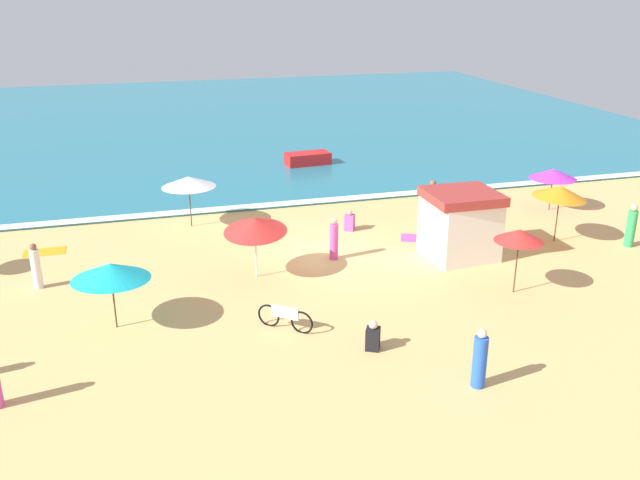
{
  "coord_description": "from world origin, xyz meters",
  "views": [
    {
      "loc": [
        -6.63,
        -23.2,
        9.66
      ],
      "look_at": [
        -0.23,
        -0.53,
        0.8
      ],
      "focal_mm": 38.59,
      "sensor_mm": 36.0,
      "label": 1
    }
  ],
  "objects_px": {
    "beach_umbrella_1": "(255,225)",
    "beachgoer_7": "(631,227)",
    "beachgoer_5": "(373,337)",
    "beach_umbrella_5": "(111,271)",
    "beach_umbrella_2": "(560,192)",
    "beachgoer_2": "(480,360)",
    "beachgoer_8": "(36,267)",
    "beach_umbrella_6": "(553,174)",
    "beachgoer_4": "(432,203)",
    "beachgoer_0": "(350,221)",
    "beachgoer_1": "(334,240)",
    "beach_umbrella_4": "(519,235)",
    "lifeguard_cabana": "(460,224)",
    "beach_umbrella_0": "(189,182)",
    "small_boat_0": "(308,158)",
    "parked_bicycle": "(285,317)"
  },
  "relations": [
    {
      "from": "beachgoer_8",
      "to": "small_boat_0",
      "type": "distance_m",
      "value": 18.59
    },
    {
      "from": "beach_umbrella_4",
      "to": "beachgoer_5",
      "type": "distance_m",
      "value": 6.45
    },
    {
      "from": "beachgoer_0",
      "to": "beachgoer_2",
      "type": "xyz_separation_m",
      "value": [
        -0.51,
        -12.08,
        0.38
      ]
    },
    {
      "from": "beach_umbrella_2",
      "to": "beachgoer_4",
      "type": "relative_size",
      "value": 1.49
    },
    {
      "from": "beach_umbrella_1",
      "to": "beachgoer_7",
      "type": "height_order",
      "value": "beach_umbrella_1"
    },
    {
      "from": "beach_umbrella_2",
      "to": "beachgoer_0",
      "type": "height_order",
      "value": "beach_umbrella_2"
    },
    {
      "from": "small_boat_0",
      "to": "beach_umbrella_5",
      "type": "bearing_deg",
      "value": -121.43
    },
    {
      "from": "beach_umbrella_2",
      "to": "beachgoer_7",
      "type": "relative_size",
      "value": 1.7
    },
    {
      "from": "beach_umbrella_6",
      "to": "beachgoer_4",
      "type": "relative_size",
      "value": 1.27
    },
    {
      "from": "beach_umbrella_0",
      "to": "beach_umbrella_5",
      "type": "xyz_separation_m",
      "value": [
        -3.09,
        -8.53,
        -0.14
      ]
    },
    {
      "from": "beachgoer_7",
      "to": "small_boat_0",
      "type": "relative_size",
      "value": 0.67
    },
    {
      "from": "beachgoer_5",
      "to": "beachgoer_7",
      "type": "xyz_separation_m",
      "value": [
        12.34,
        4.86,
        0.42
      ]
    },
    {
      "from": "beach_umbrella_1",
      "to": "beach_umbrella_5",
      "type": "distance_m",
      "value": 5.38
    },
    {
      "from": "beach_umbrella_2",
      "to": "beachgoer_2",
      "type": "distance_m",
      "value": 11.77
    },
    {
      "from": "beachgoer_8",
      "to": "beach_umbrella_6",
      "type": "bearing_deg",
      "value": 7.41
    },
    {
      "from": "beachgoer_7",
      "to": "beachgoer_8",
      "type": "relative_size",
      "value": 1.07
    },
    {
      "from": "beachgoer_1",
      "to": "beachgoer_2",
      "type": "xyz_separation_m",
      "value": [
        1.04,
        -9.23,
        -0.01
      ]
    },
    {
      "from": "beach_umbrella_5",
      "to": "beach_umbrella_1",
      "type": "bearing_deg",
      "value": 28.42
    },
    {
      "from": "beachgoer_8",
      "to": "beachgoer_1",
      "type": "bearing_deg",
      "value": -1.28
    },
    {
      "from": "beach_umbrella_5",
      "to": "beachgoer_5",
      "type": "bearing_deg",
      "value": -25.66
    },
    {
      "from": "beach_umbrella_5",
      "to": "beachgoer_1",
      "type": "xyz_separation_m",
      "value": [
        7.8,
        3.41,
        -1.04
      ]
    },
    {
      "from": "beach_umbrella_4",
      "to": "beachgoer_0",
      "type": "xyz_separation_m",
      "value": [
        -3.36,
        7.27,
        -1.62
      ]
    },
    {
      "from": "beach_umbrella_2",
      "to": "beachgoer_1",
      "type": "height_order",
      "value": "beach_umbrella_2"
    },
    {
      "from": "beachgoer_4",
      "to": "beach_umbrella_2",
      "type": "bearing_deg",
      "value": -39.63
    },
    {
      "from": "beach_umbrella_1",
      "to": "beachgoer_4",
      "type": "relative_size",
      "value": 1.52
    },
    {
      "from": "beach_umbrella_6",
      "to": "beachgoer_4",
      "type": "bearing_deg",
      "value": -175.99
    },
    {
      "from": "beach_umbrella_5",
      "to": "beachgoer_4",
      "type": "xyz_separation_m",
      "value": [
        12.89,
        6.0,
        -0.86
      ]
    },
    {
      "from": "beach_umbrella_2",
      "to": "beachgoer_8",
      "type": "xyz_separation_m",
      "value": [
        -19.28,
        0.85,
        -1.29
      ]
    },
    {
      "from": "beach_umbrella_4",
      "to": "beach_umbrella_6",
      "type": "height_order",
      "value": "beach_umbrella_4"
    },
    {
      "from": "beach_umbrella_2",
      "to": "small_boat_0",
      "type": "distance_m",
      "value": 15.67
    },
    {
      "from": "beach_umbrella_5",
      "to": "small_boat_0",
      "type": "height_order",
      "value": "beach_umbrella_5"
    },
    {
      "from": "beach_umbrella_4",
      "to": "beach_umbrella_2",
      "type": "bearing_deg",
      "value": 43.13
    },
    {
      "from": "beach_umbrella_0",
      "to": "beach_umbrella_4",
      "type": "relative_size",
      "value": 1.32
    },
    {
      "from": "beach_umbrella_5",
      "to": "parked_bicycle",
      "type": "relative_size",
      "value": 2.23
    },
    {
      "from": "beachgoer_0",
      "to": "beachgoer_7",
      "type": "distance_m",
      "value": 10.97
    },
    {
      "from": "beach_umbrella_5",
      "to": "beachgoer_2",
      "type": "height_order",
      "value": "beach_umbrella_5"
    },
    {
      "from": "beachgoer_8",
      "to": "small_boat_0",
      "type": "bearing_deg",
      "value": 46.02
    },
    {
      "from": "beach_umbrella_4",
      "to": "small_boat_0",
      "type": "bearing_deg",
      "value": 97.34
    },
    {
      "from": "beach_umbrella_1",
      "to": "parked_bicycle",
      "type": "distance_m",
      "value": 4.34
    },
    {
      "from": "parked_bicycle",
      "to": "beachgoer_1",
      "type": "relative_size",
      "value": 0.89
    },
    {
      "from": "beachgoer_5",
      "to": "beachgoer_8",
      "type": "bearing_deg",
      "value": 143.56
    },
    {
      "from": "beach_umbrella_1",
      "to": "beach_umbrella_6",
      "type": "distance_m",
      "value": 14.69
    },
    {
      "from": "beach_umbrella_4",
      "to": "small_boat_0",
      "type": "relative_size",
      "value": 0.89
    },
    {
      "from": "beach_umbrella_2",
      "to": "beachgoer_8",
      "type": "relative_size",
      "value": 1.83
    },
    {
      "from": "beachgoer_4",
      "to": "small_boat_0",
      "type": "xyz_separation_m",
      "value": [
        -2.5,
        11.01,
        -0.52
      ]
    },
    {
      "from": "beachgoer_5",
      "to": "beach_umbrella_5",
      "type": "bearing_deg",
      "value": 154.34
    },
    {
      "from": "beach_umbrella_4",
      "to": "beachgoer_2",
      "type": "distance_m",
      "value": 6.3
    },
    {
      "from": "beach_umbrella_1",
      "to": "beach_umbrella_2",
      "type": "relative_size",
      "value": 1.02
    },
    {
      "from": "lifeguard_cabana",
      "to": "beachgoer_1",
      "type": "bearing_deg",
      "value": 167.11
    },
    {
      "from": "beachgoer_5",
      "to": "small_boat_0",
      "type": "bearing_deg",
      "value": 80.27
    }
  ]
}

